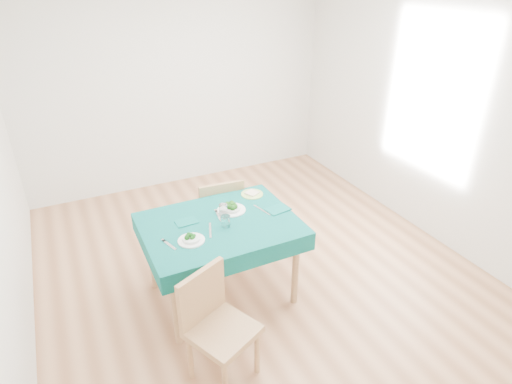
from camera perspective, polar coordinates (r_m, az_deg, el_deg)
name	(u,v)px	position (r m, az deg, el deg)	size (l,w,h in m)	color
room_shell	(256,140)	(3.65, 0.00, 6.94)	(4.02, 4.52, 2.73)	#99633F
table	(222,260)	(3.80, -4.61, -8.99)	(1.27, 0.96, 0.76)	#07554F
chair_near	(222,321)	(3.03, -4.52, -16.81)	(0.42, 0.46, 1.04)	#A0764B
chair_far	(217,202)	(4.33, -5.27, -1.28)	(0.44, 0.48, 1.10)	#A0764B
bowl_near	(191,238)	(3.37, -8.64, -6.04)	(0.21, 0.21, 0.06)	white
bowl_far	(231,207)	(3.73, -3.30, -1.99)	(0.25, 0.25, 0.08)	white
fork_near	(169,245)	(3.37, -11.48, -6.92)	(0.02, 0.18, 0.00)	silver
knife_near	(210,230)	(3.49, -6.12, -5.09)	(0.02, 0.23, 0.00)	silver
fork_far	(219,216)	(3.67, -4.96, -3.21)	(0.03, 0.20, 0.00)	silver
knife_far	(262,210)	(3.75, 0.83, -2.43)	(0.02, 0.23, 0.00)	silver
napkin_near	(186,222)	(3.62, -9.27, -3.96)	(0.18, 0.12, 0.01)	#0B5E57
napkin_far	(278,209)	(3.76, 2.94, -2.32)	(0.20, 0.14, 0.01)	#0B5E57
tumbler_center	(223,209)	(3.68, -4.39, -2.33)	(0.07, 0.07, 0.09)	white
tumbler_side	(226,221)	(3.51, -4.08, -3.92)	(0.08, 0.08, 0.10)	white
side_plate	(252,194)	(4.00, -0.53, -0.29)	(0.21, 0.21, 0.01)	#B1D467
bread_slice	(252,193)	(3.99, -0.53, -0.12)	(0.10, 0.10, 0.02)	beige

